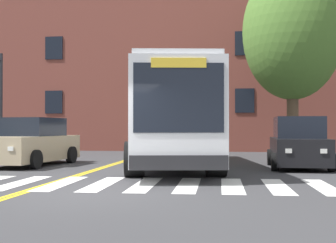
{
  "coord_description": "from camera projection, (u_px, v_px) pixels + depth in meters",
  "views": [
    {
      "loc": [
        2.93,
        -9.61,
        1.43
      ],
      "look_at": [
        0.71,
        6.06,
        1.62
      ],
      "focal_mm": 50.0,
      "sensor_mm": 36.0,
      "label": 1
    }
  ],
  "objects": [
    {
      "name": "car_tan_near_lane",
      "position": [
        32.0,
        143.0,
        17.48
      ],
      "size": [
        2.44,
        4.69,
        1.78
      ],
      "color": "tan",
      "rests_on": "ground"
    },
    {
      "name": "lane_line_yellow_outer",
      "position": [
        152.0,
        153.0,
        25.8
      ],
      "size": [
        0.12,
        36.0,
        0.01
      ],
      "primitive_type": "cube",
      "color": "gold",
      "rests_on": "ground"
    },
    {
      "name": "ground_plane",
      "position": [
        95.0,
        194.0,
        9.91
      ],
      "size": [
        120.0,
        120.0,
        0.0
      ],
      "primitive_type": "plane",
      "color": "#38383A"
    },
    {
      "name": "street_tree_curbside_large",
      "position": [
        292.0,
        32.0,
        21.61
      ],
      "size": [
        6.42,
        6.39,
        9.01
      ],
      "color": "brown",
      "rests_on": "ground"
    },
    {
      "name": "lane_line_yellow_inner",
      "position": [
        149.0,
        153.0,
        25.82
      ],
      "size": [
        0.12,
        36.0,
        0.01
      ],
      "primitive_type": "cube",
      "color": "gold",
      "rests_on": "ground"
    },
    {
      "name": "crosswalk",
      "position": [
        145.0,
        184.0,
        11.62
      ],
      "size": [
        11.37,
        3.46,
        0.01
      ],
      "color": "white",
      "rests_on": "ground"
    },
    {
      "name": "car_white_behind_bus",
      "position": [
        174.0,
        137.0,
        27.9
      ],
      "size": [
        2.07,
        3.95,
        1.91
      ],
      "color": "white",
      "rests_on": "ground"
    },
    {
      "name": "car_black_far_lane",
      "position": [
        299.0,
        144.0,
        16.27
      ],
      "size": [
        2.06,
        3.87,
        1.79
      ],
      "color": "black",
      "rests_on": "ground"
    },
    {
      "name": "building_facade",
      "position": [
        159.0,
        62.0,
        32.21
      ],
      "size": [
        43.18,
        9.12,
        11.84
      ],
      "color": "brown",
      "rests_on": "ground"
    },
    {
      "name": "city_bus",
      "position": [
        172.0,
        116.0,
        16.85
      ],
      "size": [
        4.21,
        11.29,
        3.38
      ],
      "color": "white",
      "rests_on": "ground"
    }
  ]
}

